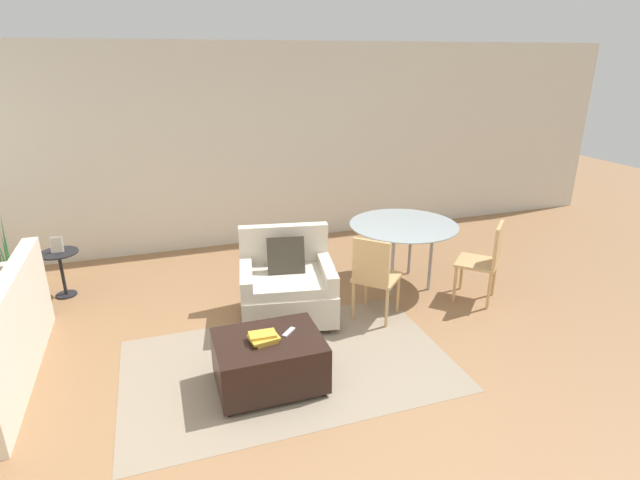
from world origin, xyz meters
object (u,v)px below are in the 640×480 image
(book_stack, at_px, (264,337))
(dining_chair_near_right, at_px, (486,257))
(potted_plant, at_px, (7,286))
(dining_table, at_px, (403,230))
(ottoman, at_px, (269,360))
(dining_chair_near_left, at_px, (374,273))
(tv_remote_primary, at_px, (289,332))
(picture_frame, at_px, (57,245))
(armchair, at_px, (287,286))
(side_table, at_px, (61,265))

(book_stack, relative_size, dining_chair_near_right, 0.28)
(potted_plant, bearing_deg, dining_table, -12.04)
(dining_table, bearing_deg, ottoman, -143.91)
(ottoman, relative_size, dining_chair_near_left, 0.95)
(ottoman, xyz_separation_m, tv_remote_primary, (0.18, 0.04, 0.20))
(ottoman, xyz_separation_m, picture_frame, (-1.82, 2.34, 0.38))
(dining_table, xyz_separation_m, dining_chair_near_left, (-0.66, -0.66, -0.16))
(potted_plant, xyz_separation_m, dining_chair_near_left, (3.63, -1.58, 0.30))
(dining_table, relative_size, dining_chair_near_left, 1.38)
(tv_remote_primary, bearing_deg, dining_chair_near_left, 32.77)
(tv_remote_primary, bearing_deg, dining_table, 37.94)
(ottoman, relative_size, book_stack, 3.44)
(tv_remote_primary, bearing_deg, book_stack, -163.83)
(tv_remote_primary, height_order, picture_frame, picture_frame)
(armchair, bearing_deg, picture_frame, 150.92)
(dining_chair_near_left, bearing_deg, picture_frame, 152.42)
(tv_remote_primary, height_order, dining_chair_near_right, dining_chair_near_right)
(potted_plant, xyz_separation_m, picture_frame, (0.55, 0.03, 0.40))
(side_table, distance_m, dining_chair_near_left, 3.47)
(armchair, xyz_separation_m, dining_chair_near_right, (2.14, -0.35, 0.17))
(ottoman, relative_size, dining_chair_near_right, 0.95)
(armchair, distance_m, potted_plant, 3.07)
(picture_frame, xyz_separation_m, dining_chair_near_right, (4.40, -1.61, -0.10))
(potted_plant, bearing_deg, picture_frame, 2.93)
(picture_frame, distance_m, dining_chair_near_left, 3.47)
(armchair, relative_size, dining_table, 0.86)
(ottoman, relative_size, picture_frame, 4.86)
(book_stack, height_order, dining_table, dining_table)
(dining_table, distance_m, dining_chair_near_right, 0.95)
(potted_plant, height_order, dining_chair_near_left, potted_plant)
(armchair, height_order, dining_chair_near_left, dining_chair_near_left)
(book_stack, relative_size, tv_remote_primary, 1.82)
(dining_table, distance_m, dining_chair_near_left, 0.95)
(ottoman, height_order, dining_chair_near_right, dining_chair_near_right)
(armchair, distance_m, dining_chair_near_right, 2.17)
(armchair, relative_size, ottoman, 1.25)
(ottoman, bearing_deg, dining_table, 36.09)
(book_stack, bearing_deg, armchair, 66.21)
(armchair, height_order, picture_frame, armchair)
(potted_plant, xyz_separation_m, dining_chair_near_right, (4.95, -1.58, 0.30))
(ottoman, distance_m, side_table, 2.97)
(armchair, relative_size, picture_frame, 6.06)
(dining_chair_near_right, bearing_deg, book_stack, -163.91)
(book_stack, xyz_separation_m, dining_table, (1.96, 1.42, 0.21))
(armchair, distance_m, picture_frame, 2.60)
(potted_plant, bearing_deg, tv_remote_primary, -41.71)
(ottoman, height_order, potted_plant, potted_plant)
(side_table, bearing_deg, armchair, -29.08)
(ottoman, height_order, dining_chair_near_left, dining_chair_near_left)
(ottoman, height_order, book_stack, book_stack)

